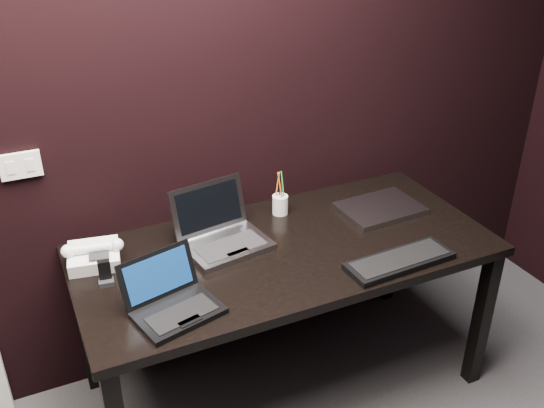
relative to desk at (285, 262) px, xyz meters
name	(u,v)px	position (x,y,z in m)	size (l,w,h in m)	color
wall_back	(176,96)	(-0.30, 0.40, 0.64)	(4.00, 4.00, 0.00)	black
wall_switch	(20,165)	(-0.92, 0.39, 0.46)	(0.15, 0.02, 0.10)	silver
desk	(285,262)	(0.00, 0.00, 0.00)	(1.70, 0.80, 0.74)	black
netbook	(173,302)	(-0.54, -0.21, 0.12)	(0.34, 0.32, 0.18)	black
silver_laptop	(222,235)	(-0.23, 0.13, 0.12)	(0.37, 0.35, 0.23)	gray
ext_keyboard	(400,261)	(0.35, -0.30, 0.09)	(0.45, 0.17, 0.03)	black
closed_laptop	(380,208)	(0.52, 0.09, 0.09)	(0.37, 0.27, 0.02)	#9C9DA2
desk_phone	(94,255)	(-0.73, 0.19, 0.12)	(0.24, 0.21, 0.12)	silver
mobile_phone	(105,275)	(-0.72, 0.05, 0.11)	(0.06, 0.05, 0.09)	black
pen_cup	(280,204)	(0.10, 0.26, 0.13)	(0.07, 0.07, 0.21)	silver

